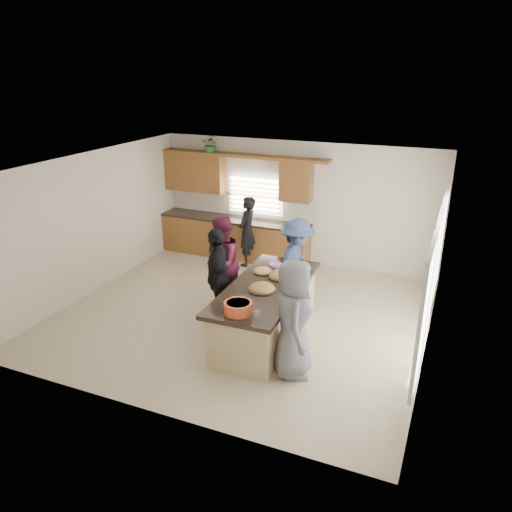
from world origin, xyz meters
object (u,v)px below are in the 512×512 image
at_px(island, 265,313).
at_px(woman_right_back, 297,264).
at_px(salad_bowl, 238,307).
at_px(woman_left_back, 247,231).
at_px(woman_left_mid, 222,263).
at_px(woman_right_front, 293,319).
at_px(woman_left_front, 218,277).

xyz_separation_m(island, woman_right_back, (0.10, 1.30, 0.42)).
height_order(island, salad_bowl, salad_bowl).
xyz_separation_m(woman_left_back, woman_right_back, (1.72, -1.60, 0.07)).
relative_size(woman_left_back, woman_left_mid, 0.90).
distance_m(island, woman_right_front, 1.23).
height_order(woman_left_front, woman_right_front, woman_right_front).
bearing_deg(woman_right_back, woman_left_front, 137.63).
relative_size(woman_left_front, woman_right_front, 0.97).
bearing_deg(woman_left_mid, woman_right_back, 103.55).
bearing_deg(woman_right_back, woman_left_back, 48.03).
bearing_deg(salad_bowl, woman_left_mid, 123.08).
xyz_separation_m(island, woman_left_mid, (-1.19, 0.76, 0.44)).
distance_m(woman_left_back, woman_left_front, 2.81).
relative_size(woman_right_back, woman_right_front, 0.96).
distance_m(woman_right_back, woman_right_front, 2.24).
distance_m(island, salad_bowl, 1.19).
distance_m(woman_left_mid, woman_right_front, 2.52).
bearing_deg(woman_left_mid, island, 48.26).
height_order(woman_left_mid, woman_right_front, woman_right_front).
distance_m(woman_left_front, woman_right_front, 2.01).
bearing_deg(woman_left_front, island, 54.80).
bearing_deg(salad_bowl, woman_right_back, 87.01).
bearing_deg(woman_left_front, woman_right_back, 110.95).
height_order(island, woman_left_front, woman_left_front).
bearing_deg(salad_bowl, woman_right_front, 14.09).
relative_size(woman_left_front, woman_right_back, 1.02).
distance_m(woman_left_mid, woman_left_front, 0.63).
distance_m(woman_left_back, woman_right_front, 4.43).
height_order(island, woman_right_front, woman_right_front).
bearing_deg(woman_left_front, woman_right_front, 34.43).
bearing_deg(salad_bowl, island, 88.95).
relative_size(salad_bowl, woman_right_front, 0.23).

